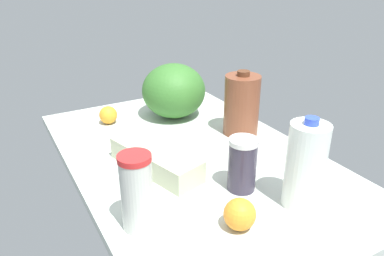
{
  "coord_description": "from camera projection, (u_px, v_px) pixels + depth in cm",
  "views": [
    {
      "loc": [
        -95.99,
        54.07,
        62.9
      ],
      "look_at": [
        0.0,
        0.0,
        13.0
      ],
      "focal_mm": 35.0,
      "sensor_mm": 36.0,
      "label": 1
    }
  ],
  "objects": [
    {
      "name": "chocolate_milk_jug",
      "position": [
        242.0,
        105.0,
        1.37
      ],
      "size": [
        12.91,
        12.91,
        23.96
      ],
      "color": "brown",
      "rests_on": "countertop"
    },
    {
      "name": "egg_carton",
      "position": [
        155.0,
        159.0,
        1.15
      ],
      "size": [
        34.35,
        19.18,
        6.96
      ],
      "primitive_type": "cube",
      "rotation": [
        0.0,
        0.0,
        0.27
      ],
      "color": "beige",
      "rests_on": "countertop"
    },
    {
      "name": "countertop",
      "position": [
        192.0,
        159.0,
        1.26
      ],
      "size": [
        120.0,
        76.0,
        3.0
      ],
      "primitive_type": "cube",
      "color": "silver",
      "rests_on": "ground"
    },
    {
      "name": "watermelon",
      "position": [
        174.0,
        91.0,
        1.52
      ],
      "size": [
        25.74,
        25.74,
        21.98
      ],
      "primitive_type": "ellipsoid",
      "color": "#36702B",
      "rests_on": "countertop"
    },
    {
      "name": "orange_far_back",
      "position": [
        240.0,
        214.0,
        0.9
      ],
      "size": [
        7.93,
        7.93,
        7.93
      ],
      "primitive_type": "sphere",
      "color": "orange",
      "rests_on": "countertop"
    },
    {
      "name": "shaker_bottle",
      "position": [
        242.0,
        164.0,
        1.04
      ],
      "size": [
        8.17,
        8.17,
        15.68
      ],
      "color": "#342E40",
      "rests_on": "countertop"
    },
    {
      "name": "milk_jug",
      "position": [
        305.0,
        166.0,
        0.95
      ],
      "size": [
        10.13,
        10.13,
        25.07
      ],
      "color": "white",
      "rests_on": "countertop"
    },
    {
      "name": "tumbler_cup",
      "position": [
        137.0,
        192.0,
        0.88
      ],
      "size": [
        7.92,
        7.92,
        19.82
      ],
      "color": "beige",
      "rests_on": "countertop"
    },
    {
      "name": "orange_near_front",
      "position": [
        108.0,
        115.0,
        1.48
      ],
      "size": [
        7.09,
        7.09,
        7.09
      ],
      "primitive_type": "sphere",
      "color": "orange",
      "rests_on": "countertop"
    }
  ]
}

